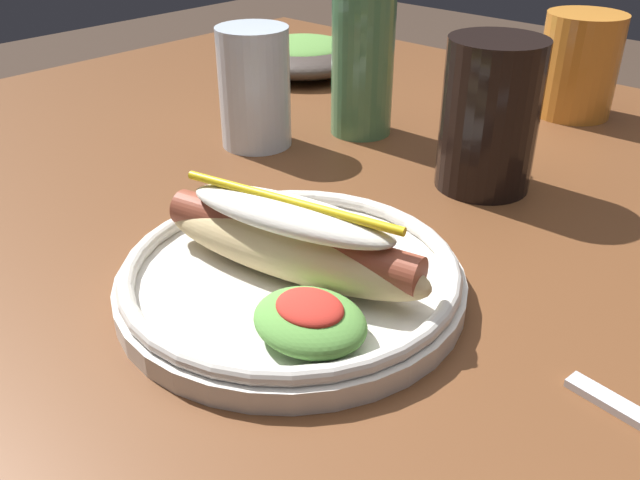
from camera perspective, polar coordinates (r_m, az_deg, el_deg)
dining_table at (r=0.65m, az=10.84°, el=-4.53°), size 1.35×0.91×0.74m
hot_dog_plate at (r=0.46m, az=-2.42°, el=-2.44°), size 0.24×0.24×0.08m
soda_cup at (r=0.63m, az=14.14°, el=10.16°), size 0.09×0.09×0.14m
water_cup at (r=0.71m, az=-5.56°, el=12.70°), size 0.07×0.07×0.12m
extra_cup at (r=0.85m, az=21.02°, el=13.63°), size 0.09×0.09×0.12m
glass_bottle at (r=0.74m, az=3.65°, el=15.54°), size 0.07×0.07×0.24m
side_bowl at (r=0.98m, az=-1.52°, el=15.40°), size 0.18×0.18×0.05m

